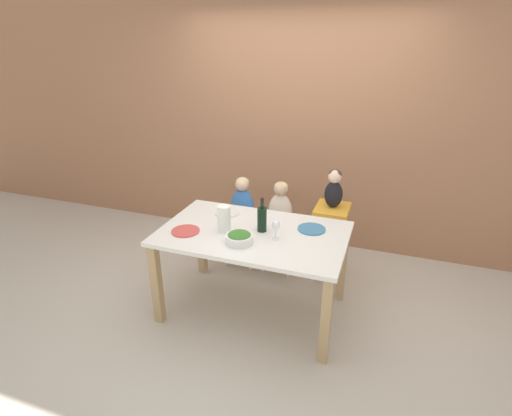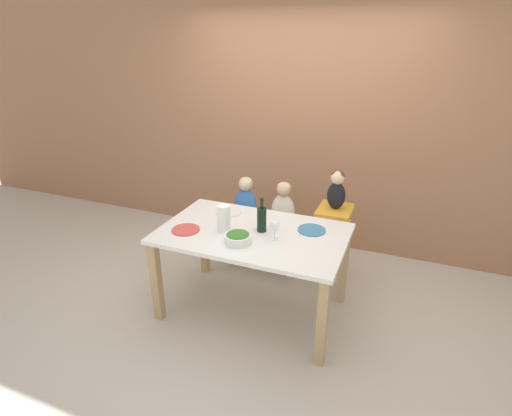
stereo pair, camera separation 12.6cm
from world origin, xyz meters
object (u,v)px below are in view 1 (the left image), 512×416
(wine_glass_near, at_px, (276,226))
(dinner_plate_front_left, at_px, (186,231))
(chair_far_left, at_px, (243,229))
(chair_right_highchair, at_px, (331,224))
(person_child_center, at_px, (280,206))
(wine_bottle, at_px, (262,218))
(paper_towel_roll, at_px, (224,219))
(salad_bowl_large, at_px, (239,238))
(dinner_plate_back_left, at_px, (227,213))
(dinner_plate_back_right, at_px, (312,229))
(person_baby_right, at_px, (334,187))
(chair_far_center, at_px, (280,234))
(person_child_left, at_px, (242,201))

(wine_glass_near, xyz_separation_m, dinner_plate_front_left, (-0.72, -0.12, -0.11))
(chair_far_left, height_order, dinner_plate_front_left, dinner_plate_front_left)
(chair_right_highchair, bearing_deg, person_child_center, 179.91)
(wine_bottle, relative_size, paper_towel_roll, 1.26)
(chair_far_left, bearing_deg, salad_bowl_large, -70.08)
(paper_towel_roll, xyz_separation_m, dinner_plate_back_left, (-0.12, 0.34, -0.11))
(dinner_plate_back_right, bearing_deg, wine_bottle, -157.74)
(person_baby_right, relative_size, dinner_plate_front_left, 1.59)
(chair_far_left, height_order, chair_right_highchair, chair_right_highchair)
(chair_far_center, height_order, chair_right_highchair, chair_right_highchair)
(dinner_plate_back_left, distance_m, dinner_plate_back_right, 0.78)
(person_child_center, height_order, wine_glass_near, person_child_center)
(person_child_left, height_order, dinner_plate_front_left, person_child_left)
(chair_right_highchair, bearing_deg, paper_towel_roll, -132.01)
(wine_glass_near, distance_m, dinner_plate_front_left, 0.74)
(chair_far_center, xyz_separation_m, person_child_left, (-0.40, 0.00, 0.31))
(chair_right_highchair, distance_m, person_child_center, 0.52)
(dinner_plate_front_left, bearing_deg, person_baby_right, 41.79)
(chair_right_highchair, bearing_deg, wine_glass_near, -111.26)
(chair_right_highchair, height_order, dinner_plate_front_left, dinner_plate_front_left)
(chair_far_left, bearing_deg, wine_glass_near, -53.62)
(person_baby_right, relative_size, dinner_plate_back_left, 1.59)
(person_baby_right, height_order, dinner_plate_back_right, person_baby_right)
(person_child_left, relative_size, person_baby_right, 1.33)
(person_child_center, distance_m, person_baby_right, 0.56)
(chair_right_highchair, bearing_deg, person_child_left, 179.95)
(chair_far_left, xyz_separation_m, wine_bottle, (0.44, -0.70, 0.49))
(dinner_plate_back_right, bearing_deg, chair_right_highchair, 81.62)
(person_child_center, relative_size, paper_towel_roll, 2.14)
(person_child_left, bearing_deg, wine_glass_near, -53.65)
(chair_far_left, height_order, person_child_left, person_child_left)
(chair_right_highchair, distance_m, person_child_left, 0.91)
(person_baby_right, bearing_deg, dinner_plate_back_right, -98.37)
(person_child_left, bearing_deg, person_baby_right, 0.03)
(salad_bowl_large, bearing_deg, wine_glass_near, 32.64)
(wine_glass_near, xyz_separation_m, dinner_plate_back_right, (0.23, 0.25, -0.11))
(salad_bowl_large, bearing_deg, person_child_center, 86.95)
(wine_bottle, distance_m, dinner_plate_back_right, 0.42)
(dinner_plate_front_left, xyz_separation_m, dinner_plate_back_right, (0.95, 0.38, 0.00))
(wine_glass_near, relative_size, dinner_plate_back_right, 0.71)
(person_child_left, distance_m, person_child_center, 0.40)
(wine_bottle, relative_size, dinner_plate_back_right, 1.25)
(dinner_plate_back_left, bearing_deg, chair_right_highchair, 28.82)
(chair_far_center, bearing_deg, chair_right_highchair, -0.00)
(chair_right_highchair, xyz_separation_m, dinner_plate_front_left, (-1.03, -0.92, 0.19))
(salad_bowl_large, height_order, dinner_plate_back_right, salad_bowl_large)
(chair_right_highchair, height_order, wine_glass_near, wine_glass_near)
(chair_far_center, relative_size, dinner_plate_back_left, 2.00)
(person_child_left, xyz_separation_m, salad_bowl_large, (0.35, -0.95, 0.11))
(chair_far_left, relative_size, dinner_plate_back_right, 2.00)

